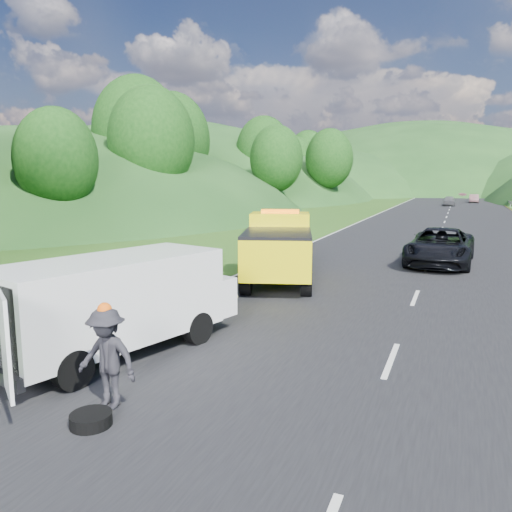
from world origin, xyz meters
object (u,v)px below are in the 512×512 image
at_px(white_van, 118,300).
at_px(passing_suv, 439,265).
at_px(tow_truck, 279,248).
at_px(spare_tire, 91,427).
at_px(child, 232,314).
at_px(woman, 208,297).
at_px(worker, 109,408).
at_px(suitcase, 183,290).

bearing_deg(white_van, passing_suv, 83.34).
xyz_separation_m(tow_truck, spare_tire, (0.96, -11.37, -1.29)).
bearing_deg(child, woman, 148.06).
bearing_deg(woman, child, -140.03).
bearing_deg(child, worker, -72.48).
bearing_deg(suitcase, child, -24.60).
height_order(woman, passing_suv, passing_suv).
bearing_deg(tow_truck, passing_suv, 31.85).
bearing_deg(passing_suv, woman, -122.96).
relative_size(child, passing_suv, 0.16).
bearing_deg(tow_truck, woman, -130.57).
bearing_deg(spare_tire, passing_suv, 75.89).
xyz_separation_m(white_van, worker, (1.45, -2.20, -1.22)).
xyz_separation_m(worker, suitcase, (-2.69, 7.06, 0.32)).
xyz_separation_m(woman, suitcase, (-0.56, -0.57, 0.32)).
bearing_deg(white_van, tow_truck, 101.22).
relative_size(suitcase, spare_tire, 0.99).
distance_m(tow_truck, suitcase, 4.25).
bearing_deg(suitcase, worker, -69.11).
height_order(white_van, passing_suv, white_van).
height_order(white_van, spare_tire, white_van).
bearing_deg(worker, tow_truck, 93.72).
distance_m(woman, child, 2.23).
height_order(tow_truck, suitcase, tow_truck).
bearing_deg(child, passing_suv, 77.24).
height_order(child, passing_suv, passing_suv).
xyz_separation_m(child, suitcase, (-2.15, 0.99, 0.32)).
relative_size(woman, worker, 0.91).
relative_size(white_van, worker, 3.83).
relative_size(child, spare_tire, 1.44).
relative_size(tow_truck, child, 6.95).
relative_size(white_van, woman, 4.20).
relative_size(white_van, child, 7.01).
xyz_separation_m(woman, passing_suv, (6.72, 9.33, 0.00)).
height_order(tow_truck, white_van, tow_truck).
height_order(white_van, worker, white_van).
height_order(woman, child, woman).
xyz_separation_m(tow_truck, passing_suv, (5.39, 6.23, -1.29)).
height_order(child, spare_tire, child).
height_order(white_van, woman, white_van).
bearing_deg(suitcase, white_van, -75.65).
bearing_deg(worker, passing_suv, 74.32).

